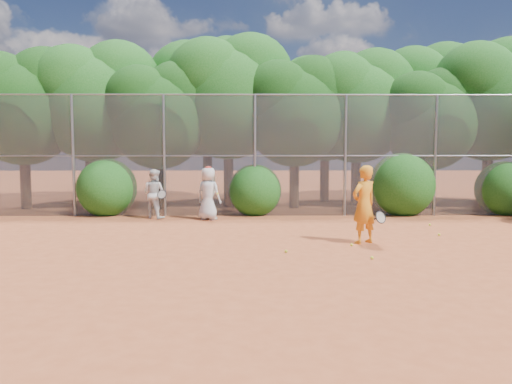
{
  "coord_description": "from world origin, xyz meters",
  "views": [
    {
      "loc": [
        -1.14,
        -10.54,
        2.24
      ],
      "look_at": [
        -1.0,
        2.5,
        1.1
      ],
      "focal_mm": 35.0,
      "sensor_mm": 36.0,
      "label": 1
    }
  ],
  "objects": [
    {
      "name": "tree_3",
      "position": [
        -1.94,
        8.84,
        4.4
      ],
      "size": [
        4.89,
        4.26,
        6.7
      ],
      "color": "black",
      "rests_on": "ground"
    },
    {
      "name": "ball_1",
      "position": [
        3.71,
        2.07,
        0.03
      ],
      "size": [
        0.07,
        0.07,
        0.07
      ],
      "primitive_type": "sphere",
      "color": "yellow",
      "rests_on": "ground"
    },
    {
      "name": "ball_0",
      "position": [
        1.18,
        0.74,
        0.03
      ],
      "size": [
        0.07,
        0.07,
        0.07
      ],
      "primitive_type": "sphere",
      "color": "yellow",
      "rests_on": "ground"
    },
    {
      "name": "tree_9",
      "position": [
        -7.94,
        10.84,
        4.34
      ],
      "size": [
        4.83,
        4.2,
        6.62
      ],
      "color": "black",
      "rests_on": "ground"
    },
    {
      "name": "bush_1",
      "position": [
        -1.0,
        6.3,
        0.9
      ],
      "size": [
        1.8,
        1.8,
        1.8
      ],
      "primitive_type": "sphere",
      "color": "#164E13",
      "rests_on": "ground"
    },
    {
      "name": "tree_2",
      "position": [
        -4.45,
        7.83,
        3.58
      ],
      "size": [
        3.99,
        3.47,
        5.47
      ],
      "color": "black",
      "rests_on": "ground"
    },
    {
      "name": "tree_11",
      "position": [
        2.06,
        10.64,
        4.16
      ],
      "size": [
        4.64,
        4.03,
        6.35
      ],
      "color": "black",
      "rests_on": "ground"
    },
    {
      "name": "tree_1",
      "position": [
        -6.94,
        8.54,
        4.16
      ],
      "size": [
        4.64,
        4.03,
        6.35
      ],
      "color": "black",
      "rests_on": "ground"
    },
    {
      "name": "tree_0",
      "position": [
        -9.44,
        8.04,
        3.93
      ],
      "size": [
        4.38,
        3.81,
        6.0
      ],
      "color": "black",
      "rests_on": "ground"
    },
    {
      "name": "player_white",
      "position": [
        -4.24,
        5.4,
        0.79
      ],
      "size": [
        0.96,
        0.88,
        1.58
      ],
      "rotation": [
        0.0,
        0.0,
        2.67
      ],
      "color": "silver",
      "rests_on": "ground"
    },
    {
      "name": "bush_0",
      "position": [
        -6.0,
        6.3,
        1.0
      ],
      "size": [
        2.0,
        2.0,
        2.0
      ],
      "primitive_type": "sphere",
      "color": "#164E13",
      "rests_on": "ground"
    },
    {
      "name": "tree_5",
      "position": [
        3.06,
        9.04,
        4.05
      ],
      "size": [
        4.51,
        3.92,
        6.17
      ],
      "color": "black",
      "rests_on": "ground"
    },
    {
      "name": "bush_2",
      "position": [
        4.0,
        6.3,
        1.1
      ],
      "size": [
        2.2,
        2.2,
        2.2
      ],
      "primitive_type": "sphere",
      "color": "#164E13",
      "rests_on": "ground"
    },
    {
      "name": "fence_back",
      "position": [
        -0.12,
        6.0,
        2.05
      ],
      "size": [
        20.05,
        0.09,
        4.03
      ],
      "color": "gray",
      "rests_on": "ground"
    },
    {
      "name": "tree_4",
      "position": [
        0.55,
        8.24,
        3.76
      ],
      "size": [
        4.19,
        3.64,
        5.73
      ],
      "color": "black",
      "rests_on": "ground"
    },
    {
      "name": "tree_10",
      "position": [
        -2.93,
        11.05,
        4.63
      ],
      "size": [
        5.15,
        4.48,
        7.06
      ],
      "color": "black",
      "rests_on": "ground"
    },
    {
      "name": "ball_3",
      "position": [
        -0.38,
        0.03,
        0.03
      ],
      "size": [
        0.07,
        0.07,
        0.07
      ],
      "primitive_type": "sphere",
      "color": "yellow",
      "rests_on": "ground"
    },
    {
      "name": "ball_2",
      "position": [
        1.32,
        -0.64,
        0.03
      ],
      "size": [
        0.07,
        0.07,
        0.07
      ],
      "primitive_type": "sphere",
      "color": "yellow",
      "rests_on": "ground"
    },
    {
      "name": "ground",
      "position": [
        0.0,
        0.0,
        0.0
      ],
      "size": [
        80.0,
        80.0,
        0.0
      ],
      "primitive_type": "plane",
      "color": "#A84B26",
      "rests_on": "ground"
    },
    {
      "name": "tree_6",
      "position": [
        5.55,
        8.03,
        3.47
      ],
      "size": [
        3.86,
        3.36,
        5.29
      ],
      "color": "black",
      "rests_on": "ground"
    },
    {
      "name": "player_yellow",
      "position": [
        1.53,
        1.08,
        0.92
      ],
      "size": [
        0.91,
        0.73,
        1.85
      ],
      "rotation": [
        0.0,
        0.0,
        3.69
      ],
      "color": "orange",
      "rests_on": "ground"
    },
    {
      "name": "ball_4",
      "position": [
        4.07,
        3.74,
        0.03
      ],
      "size": [
        0.07,
        0.07,
        0.07
      ],
      "primitive_type": "sphere",
      "color": "yellow",
      "rests_on": "ground"
    },
    {
      "name": "tree_12",
      "position": [
        6.56,
        11.24,
        4.51
      ],
      "size": [
        5.02,
        4.37,
        6.88
      ],
      "color": "black",
      "rests_on": "ground"
    },
    {
      "name": "player_teen",
      "position": [
        -2.47,
        5.04,
        0.84
      ],
      "size": [
        0.97,
        0.85,
        1.69
      ],
      "rotation": [
        0.0,
        0.0,
        2.66
      ],
      "color": "silver",
      "rests_on": "ground"
    },
    {
      "name": "bush_3",
      "position": [
        7.5,
        6.3,
        0.95
      ],
      "size": [
        1.9,
        1.9,
        1.9
      ],
      "primitive_type": "sphere",
      "color": "#164E13",
      "rests_on": "ground"
    },
    {
      "name": "tree_7",
      "position": [
        8.06,
        8.64,
        4.28
      ],
      "size": [
        4.77,
        4.14,
        6.53
      ],
      "color": "black",
      "rests_on": "ground"
    }
  ]
}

